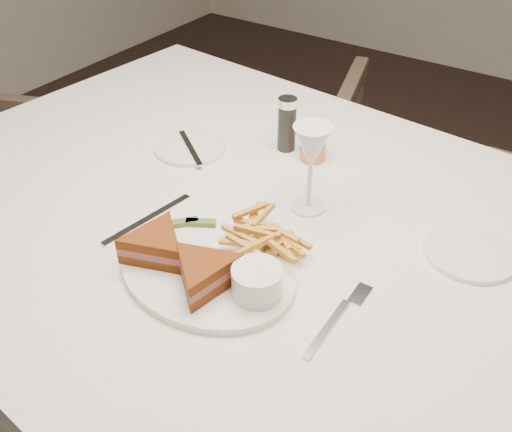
% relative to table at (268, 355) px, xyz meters
% --- Properties ---
extents(ground, '(5.00, 5.00, 0.00)m').
position_rel_table_xyz_m(ground, '(0.16, 0.30, -0.38)').
color(ground, black).
rests_on(ground, ground).
extents(table, '(1.71, 1.23, 0.75)m').
position_rel_table_xyz_m(table, '(0.00, 0.00, 0.00)').
color(table, silver).
rests_on(table, ground).
extents(chair_far, '(0.86, 0.83, 0.73)m').
position_rel_table_xyz_m(chair_far, '(0.08, 0.88, -0.01)').
color(chair_far, '#49382C').
rests_on(chair_far, ground).
extents(table_setting, '(0.79, 0.61, 0.18)m').
position_rel_table_xyz_m(table_setting, '(-0.01, -0.07, 0.41)').
color(table_setting, white).
rests_on(table_setting, table).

